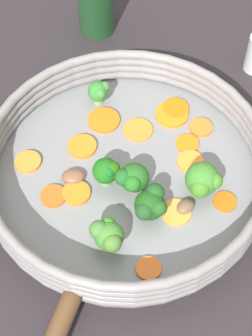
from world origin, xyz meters
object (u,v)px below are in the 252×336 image
object	(u,v)px
broccoli_floret_1	(131,179)
broccoli_floret_5	(99,92)
carrot_slice_13	(201,127)
carrot_slice_12	(176,212)
carrot_slice_0	(75,190)
mushroom_piece_0	(73,176)
carrot_slice_1	(138,130)
carrot_slice_6	(187,144)
broccoli_floret_4	(106,169)
carrot_slice_8	(225,202)
broccoli_floret_2	(108,235)
carrot_slice_4	(28,162)
carrot_slice_3	(172,114)
carrot_slice_2	(190,162)
mushroom_piece_1	(186,207)
carrot_slice_9	(176,108)
broccoli_floret_0	(203,181)
skillet	(126,178)
carrot_slice_7	(53,196)
broccoli_floret_3	(151,204)
carrot_slice_10	(104,120)
carrot_slice_11	(149,268)

from	to	relation	value
broccoli_floret_1	broccoli_floret_5	size ratio (longest dim) A/B	1.20
carrot_slice_13	carrot_slice_12	bearing A→B (deg)	-132.60
carrot_slice_0	mushroom_piece_0	world-z (taller)	mushroom_piece_0
carrot_slice_1	carrot_slice_6	world-z (taller)	same
broccoli_floret_1	broccoli_floret_4	distance (m)	0.03
carrot_slice_8	broccoli_floret_2	bearing A→B (deg)	177.47
carrot_slice_4	carrot_slice_8	world-z (taller)	carrot_slice_4
carrot_slice_3	broccoli_floret_4	distance (m)	0.14
carrot_slice_1	carrot_slice_2	bearing A→B (deg)	-63.96
mushroom_piece_1	broccoli_floret_1	bearing A→B (deg)	132.13
carrot_slice_12	broccoli_floret_1	world-z (taller)	broccoli_floret_1
carrot_slice_9	broccoli_floret_0	xyz separation A→B (m)	(-0.04, -0.13, 0.02)
carrot_slice_1	broccoli_floret_4	bearing A→B (deg)	-142.19
carrot_slice_0	broccoli_floret_2	world-z (taller)	broccoli_floret_2
carrot_slice_0	carrot_slice_12	bearing A→B (deg)	-39.70
carrot_slice_4	skillet	bearing A→B (deg)	-33.67
broccoli_floret_2	carrot_slice_3	bearing A→B (deg)	41.77
skillet	broccoli_floret_1	xyz separation A→B (m)	(-0.00, -0.02, 0.03)
carrot_slice_7	carrot_slice_8	distance (m)	0.22
broccoli_floret_3	carrot_slice_7	bearing A→B (deg)	142.48
broccoli_floret_2	carrot_slice_8	bearing A→B (deg)	-2.53
broccoli_floret_4	mushroom_piece_1	size ratio (longest dim) A/B	1.78
carrot_slice_10	carrot_slice_4	bearing A→B (deg)	-169.73
skillet	mushroom_piece_1	size ratio (longest dim) A/B	14.39
broccoli_floret_0	mushroom_piece_1	bearing A→B (deg)	-155.89
carrot_slice_0	carrot_slice_6	xyz separation A→B (m)	(0.16, 0.00, -0.00)
carrot_slice_6	carrot_slice_8	bearing A→B (deg)	-91.17
carrot_slice_7	broccoli_floret_4	xyz separation A→B (m)	(0.07, -0.01, 0.02)
carrot_slice_9	carrot_slice_11	world-z (taller)	same
skillet	carrot_slice_11	xyz separation A→B (m)	(-0.03, -0.13, 0.01)
skillet	carrot_slice_1	xyz separation A→B (m)	(0.05, 0.06, 0.01)
broccoli_floret_4	carrot_slice_9	bearing A→B (deg)	26.32
carrot_slice_8	carrot_slice_1	bearing A→B (deg)	107.54
carrot_slice_1	broccoli_floret_3	bearing A→B (deg)	-109.85
carrot_slice_10	broccoli_floret_3	world-z (taller)	broccoli_floret_3
carrot_slice_7	broccoli_floret_1	world-z (taller)	broccoli_floret_1
broccoli_floret_3	broccoli_floret_4	bearing A→B (deg)	112.42
carrot_slice_3	mushroom_piece_0	size ratio (longest dim) A/B	1.53
carrot_slice_4	carrot_slice_11	bearing A→B (deg)	-69.92
carrot_slice_11	broccoli_floret_4	distance (m)	0.14
carrot_slice_4	broccoli_floret_0	xyz separation A→B (m)	(0.18, -0.14, 0.02)
carrot_slice_8	broccoli_floret_4	world-z (taller)	broccoli_floret_4
carrot_slice_8	carrot_slice_11	distance (m)	0.13
broccoli_floret_2	carrot_slice_4	bearing A→B (deg)	105.88
carrot_slice_6	carrot_slice_3	bearing A→B (deg)	84.47
carrot_slice_3	broccoli_floret_1	bearing A→B (deg)	-140.39
mushroom_piece_1	broccoli_floret_4	bearing A→B (deg)	131.67
carrot_slice_1	broccoli_floret_3	xyz separation A→B (m)	(-0.05, -0.13, 0.02)
carrot_slice_10	carrot_slice_13	size ratio (longest dim) A/B	1.40
broccoli_floret_1	carrot_slice_6	bearing A→B (deg)	18.50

